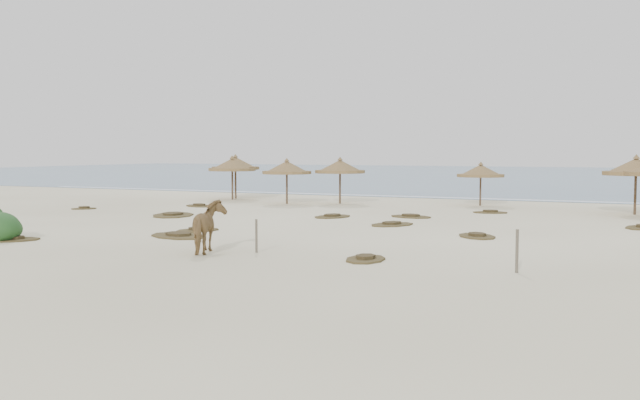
# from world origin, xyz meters

# --- Properties ---
(ground) EXTENTS (160.00, 160.00, 0.00)m
(ground) POSITION_xyz_m (0.00, 0.00, 0.00)
(ground) COLOR #F6EECA
(ground) RESTS_ON ground
(ocean) EXTENTS (200.00, 100.00, 0.01)m
(ocean) POSITION_xyz_m (0.00, 75.00, 0.00)
(ocean) COLOR #274F77
(ocean) RESTS_ON ground
(foam_line) EXTENTS (70.00, 0.60, 0.01)m
(foam_line) POSITION_xyz_m (0.00, 26.00, 0.00)
(foam_line) COLOR white
(foam_line) RESTS_ON ground
(palapa_0) EXTENTS (3.30, 3.30, 2.98)m
(palapa_0) POSITION_xyz_m (-11.78, 18.29, 2.31)
(palapa_0) COLOR #4E3D28
(palapa_0) RESTS_ON ground
(palapa_1) EXTENTS (4.01, 4.01, 3.07)m
(palapa_1) POSITION_xyz_m (-12.13, 19.27, 2.38)
(palapa_1) COLOR #4E3D28
(palapa_1) RESTS_ON ground
(palapa_2) EXTENTS (3.61, 3.61, 2.85)m
(palapa_2) POSITION_xyz_m (-6.67, 16.48, 2.21)
(palapa_2) COLOR #4E3D28
(palapa_2) RESTS_ON ground
(palapa_3) EXTENTS (3.79, 3.79, 2.92)m
(palapa_3) POSITION_xyz_m (-3.74, 18.00, 2.27)
(palapa_3) COLOR #4E3D28
(palapa_3) RESTS_ON ground
(palapa_4) EXTENTS (3.52, 3.52, 2.65)m
(palapa_4) POSITION_xyz_m (4.55, 20.07, 2.06)
(palapa_4) COLOR #4E3D28
(palapa_4) RESTS_ON ground
(palapa_5) EXTENTS (4.31, 4.31, 3.12)m
(palapa_5) POSITION_xyz_m (13.10, 17.51, 2.42)
(palapa_5) COLOR #4E3D28
(palapa_5) RESTS_ON ground
(horse) EXTENTS (1.66, 2.21, 1.70)m
(horse) POSITION_xyz_m (0.94, -3.40, 0.85)
(horse) COLOR #987345
(horse) RESTS_ON ground
(fence_post_near) EXTENTS (0.09, 0.09, 1.09)m
(fence_post_near) POSITION_xyz_m (2.28, -2.67, 0.54)
(fence_post_near) COLOR #615849
(fence_post_near) RESTS_ON ground
(fence_post_far) EXTENTS (0.11, 0.11, 1.19)m
(fence_post_far) POSITION_xyz_m (10.62, -3.01, 0.59)
(fence_post_far) COLOR #615849
(fence_post_far) RESTS_ON ground
(scrub_1) EXTENTS (3.17, 3.69, 0.16)m
(scrub_1) POSITION_xyz_m (-8.14, 6.84, 0.05)
(scrub_1) COLOR brown
(scrub_1) RESTS_ON ground
(scrub_2) EXTENTS (1.95, 2.22, 0.16)m
(scrub_2) POSITION_xyz_m (-3.04, 1.69, 0.05)
(scrub_2) COLOR brown
(scrub_2) RESTS_ON ground
(scrub_3) EXTENTS (2.25, 2.65, 0.16)m
(scrub_3) POSITION_xyz_m (3.47, 7.20, 0.05)
(scrub_3) COLOR brown
(scrub_3) RESTS_ON ground
(scrub_4) EXTENTS (2.17, 2.40, 0.16)m
(scrub_4) POSITION_xyz_m (7.86, 4.49, 0.05)
(scrub_4) COLOR brown
(scrub_4) RESTS_ON ground
(scrub_6) EXTENTS (2.46, 2.17, 0.16)m
(scrub_6) POSITION_xyz_m (-10.44, 12.45, 0.05)
(scrub_6) COLOR brown
(scrub_6) RESTS_ON ground
(scrub_7) EXTENTS (2.48, 1.94, 0.16)m
(scrub_7) POSITION_xyz_m (3.07, 11.16, 0.05)
(scrub_7) COLOR brown
(scrub_7) RESTS_ON ground
(scrub_8) EXTENTS (1.59, 1.66, 0.16)m
(scrub_8) POSITION_xyz_m (-15.18, 8.04, 0.05)
(scrub_8) COLOR brown
(scrub_8) RESTS_ON ground
(scrub_9) EXTENTS (3.12, 2.55, 0.16)m
(scrub_9) POSITION_xyz_m (-2.59, -0.25, 0.05)
(scrub_9) COLOR brown
(scrub_9) RESTS_ON ground
(scrub_10) EXTENTS (2.08, 1.64, 0.16)m
(scrub_10) POSITION_xyz_m (6.14, 15.27, 0.05)
(scrub_10) COLOR brown
(scrub_10) RESTS_ON ground
(scrub_11) EXTENTS (2.24, 2.21, 0.16)m
(scrub_11) POSITION_xyz_m (-7.40, -3.81, 0.05)
(scrub_11) COLOR brown
(scrub_11) RESTS_ON ground
(scrub_12) EXTENTS (1.35, 1.90, 0.16)m
(scrub_12) POSITION_xyz_m (6.09, -2.69, 0.05)
(scrub_12) COLOR brown
(scrub_12) RESTS_ON ground
(scrub_13) EXTENTS (1.94, 2.52, 0.16)m
(scrub_13) POSITION_xyz_m (-0.46, 9.54, 0.05)
(scrub_13) COLOR brown
(scrub_13) RESTS_ON ground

